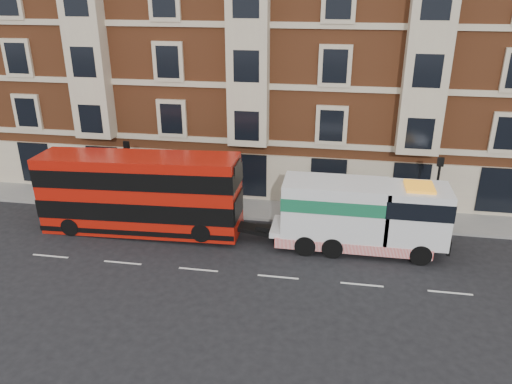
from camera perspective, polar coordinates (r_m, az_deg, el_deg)
ground at (r=25.29m, az=-6.60°, el=-8.81°), size 120.00×120.00×0.00m
sidewalk at (r=31.67m, az=-2.92°, el=-1.73°), size 90.00×3.00×0.15m
victorian_terrace at (r=36.25m, az=0.23°, el=17.80°), size 45.00×12.00×20.40m
lamp_post_west at (r=31.36m, az=-14.31°, el=2.45°), size 0.35×0.15×4.35m
lamp_post_east at (r=29.33m, az=19.93°, el=0.34°), size 0.35×0.15×4.35m
double_decker_bus at (r=28.52m, az=-13.18°, el=-0.05°), size 11.26×2.59×4.56m
tow_truck at (r=26.64m, az=11.67°, el=-2.57°), size 9.02×2.67×3.76m
pedestrian at (r=34.20m, az=-16.89°, el=0.71°), size 0.67×0.62×1.54m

